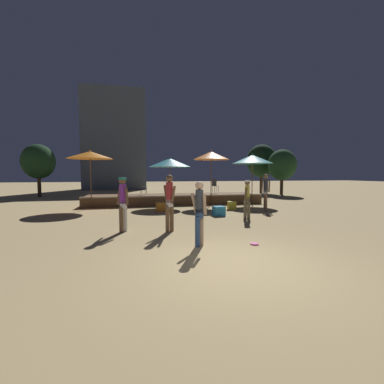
% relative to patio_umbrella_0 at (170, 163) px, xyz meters
% --- Properties ---
extents(ground_plane, '(120.00, 120.00, 0.00)m').
position_rel_patio_umbrella_0_xyz_m(ground_plane, '(0.03, -10.15, -2.56)').
color(ground_plane, tan).
extents(wooden_deck, '(10.87, 2.81, 0.63)m').
position_rel_patio_umbrella_0_xyz_m(wooden_deck, '(0.42, 1.22, -2.28)').
color(wooden_deck, brown).
rests_on(wooden_deck, ground).
extents(patio_umbrella_0, '(2.48, 2.48, 2.89)m').
position_rel_patio_umbrella_0_xyz_m(patio_umbrella_0, '(0.00, 0.00, 0.00)').
color(patio_umbrella_0, brown).
rests_on(patio_umbrella_0, ground).
extents(patio_umbrella_1, '(2.48, 2.48, 3.16)m').
position_rel_patio_umbrella_0_xyz_m(patio_umbrella_1, '(5.14, -0.27, 0.26)').
color(patio_umbrella_1, brown).
rests_on(patio_umbrella_1, ground).
extents(patio_umbrella_2, '(2.44, 2.44, 3.20)m').
position_rel_patio_umbrella_0_xyz_m(patio_umbrella_2, '(-4.38, -0.30, 0.36)').
color(patio_umbrella_2, brown).
rests_on(patio_umbrella_2, ground).
extents(patio_umbrella_3, '(2.19, 2.19, 3.32)m').
position_rel_patio_umbrella_0_xyz_m(patio_umbrella_3, '(2.46, -0.27, 0.43)').
color(patio_umbrella_3, brown).
rests_on(patio_umbrella_3, ground).
extents(cube_seat_0, '(0.52, 0.52, 0.42)m').
position_rel_patio_umbrella_0_xyz_m(cube_seat_0, '(1.70, -4.05, -2.35)').
color(cube_seat_0, '#2D9EDB').
rests_on(cube_seat_0, ground).
extents(cube_seat_1, '(0.55, 0.55, 0.46)m').
position_rel_patio_umbrella_0_xyz_m(cube_seat_1, '(-0.72, -2.08, -2.33)').
color(cube_seat_1, orange).
rests_on(cube_seat_1, ground).
extents(cube_seat_2, '(0.53, 0.53, 0.43)m').
position_rel_patio_umbrella_0_xyz_m(cube_seat_2, '(2.99, -2.32, -2.34)').
color(cube_seat_2, yellow).
rests_on(cube_seat_2, ground).
extents(person_0, '(0.38, 0.43, 1.70)m').
position_rel_patio_umbrella_0_xyz_m(person_0, '(-0.39, -8.70, -1.64)').
color(person_0, tan).
rests_on(person_0, ground).
extents(person_1, '(0.44, 0.41, 1.63)m').
position_rel_patio_umbrella_0_xyz_m(person_1, '(2.54, -5.22, -1.65)').
color(person_1, '#72664C').
rests_on(person_1, ground).
extents(person_2, '(0.38, 0.53, 1.87)m').
position_rel_patio_umbrella_0_xyz_m(person_2, '(-0.93, -6.86, -1.51)').
color(person_2, brown).
rests_on(person_2, ground).
extents(person_3, '(0.43, 0.41, 1.79)m').
position_rel_patio_umbrella_0_xyz_m(person_3, '(-2.41, -6.54, -1.53)').
color(person_3, brown).
rests_on(person_3, ground).
extents(person_4, '(0.49, 0.31, 1.89)m').
position_rel_patio_umbrella_0_xyz_m(person_4, '(4.58, -3.02, -1.49)').
color(person_4, '#997051').
rests_on(person_4, ground).
extents(bistro_chair_0, '(0.42, 0.42, 0.90)m').
position_rel_patio_umbrella_0_xyz_m(bistro_chair_0, '(-1.59, 1.41, -1.38)').
color(bistro_chair_0, '#2D3338').
rests_on(bistro_chair_0, wooden_deck).
extents(bistro_chair_1, '(0.41, 0.42, 0.90)m').
position_rel_patio_umbrella_0_xyz_m(bistro_chair_1, '(3.32, 1.72, -1.38)').
color(bistro_chair_1, '#47474C').
rests_on(bistro_chair_1, wooden_deck).
extents(frisbee_disc, '(0.23, 0.23, 0.03)m').
position_rel_patio_umbrella_0_xyz_m(frisbee_disc, '(1.10, -8.87, -2.54)').
color(frisbee_disc, '#E54C99').
rests_on(frisbee_disc, ground).
extents(background_tree_0, '(2.57, 2.57, 4.33)m').
position_rel_patio_umbrella_0_xyz_m(background_tree_0, '(-9.77, 8.27, 0.35)').
color(background_tree_0, '#3D2B1C').
rests_on(background_tree_0, ground).
extents(background_tree_1, '(2.95, 2.95, 4.83)m').
position_rel_patio_umbrella_0_xyz_m(background_tree_1, '(10.36, 8.57, 0.63)').
color(background_tree_1, '#3D2B1C').
rests_on(background_tree_1, ground).
extents(background_tree_2, '(2.51, 2.51, 4.10)m').
position_rel_patio_umbrella_0_xyz_m(background_tree_2, '(10.98, 5.85, 0.15)').
color(background_tree_2, '#3D2B1C').
rests_on(background_tree_2, ground).
extents(distant_building, '(7.40, 4.43, 12.09)m').
position_rel_patio_umbrella_0_xyz_m(distant_building, '(-4.41, 18.55, 3.49)').
color(distant_building, '#4C5666').
rests_on(distant_building, ground).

